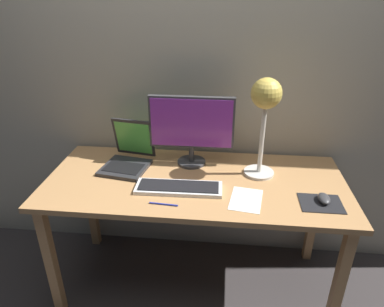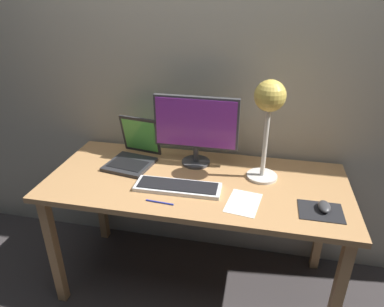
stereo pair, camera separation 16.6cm
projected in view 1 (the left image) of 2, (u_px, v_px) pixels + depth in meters
ground_plane at (195, 281)px, 2.18m from camera, size 4.80×4.80×0.00m
back_wall at (202, 59)px, 1.97m from camera, size 4.80×0.06×2.60m
desk at (195, 192)px, 1.89m from camera, size 1.60×0.70×0.74m
monitor at (191, 126)px, 1.92m from camera, size 0.47×0.16×0.40m
keyboard_main at (179, 188)px, 1.76m from camera, size 0.44×0.15×0.03m
laptop at (129, 153)px, 1.99m from camera, size 0.29×0.32×0.25m
desk_lamp at (265, 104)px, 1.74m from camera, size 0.16×0.16×0.53m
mousepad at (321, 203)px, 1.65m from camera, size 0.20×0.16×0.00m
mouse at (324, 198)px, 1.66m from camera, size 0.06×0.10×0.03m
paper_sheet_near_mouse at (246, 200)px, 1.68m from camera, size 0.18×0.23×0.00m
pen at (164, 204)px, 1.64m from camera, size 0.14×0.02×0.01m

